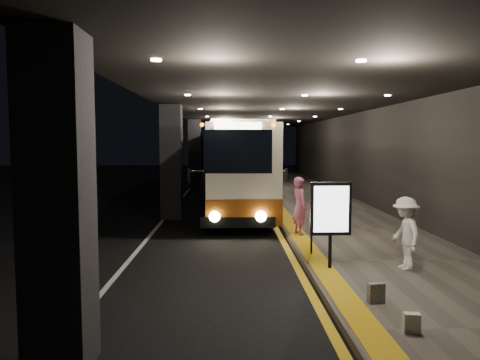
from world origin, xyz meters
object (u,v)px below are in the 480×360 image
object	(u,v)px
coach_second	(233,161)
info_sign	(331,210)
bag_polka	(376,293)
coach_third	(231,153)
stanchion_post	(312,234)
passenger_boarding	(299,206)
coach_main	(235,171)
passenger_waiting_white	(405,233)
bag_plain	(412,323)

from	to	relation	value
coach_second	info_sign	world-z (taller)	coach_second
bag_polka	coach_third	bearing A→B (deg)	93.66
stanchion_post	passenger_boarding	bearing A→B (deg)	88.46
coach_main	passenger_waiting_white	distance (m)	10.37
coach_main	info_sign	size ratio (longest dim) A/B	5.96
coach_third	bag_polka	distance (m)	39.01
coach_third	passenger_boarding	world-z (taller)	coach_third
coach_main	coach_second	size ratio (longest dim) A/B	0.99
passenger_waiting_white	info_sign	world-z (taller)	info_sign
bag_polka	info_sign	bearing A→B (deg)	98.18
coach_second	bag_plain	distance (m)	22.72
coach_third	coach_main	bearing A→B (deg)	-88.17
coach_second	stanchion_post	world-z (taller)	coach_second
bag_polka	passenger_waiting_white	bearing A→B (deg)	58.61
coach_main	bag_polka	bearing A→B (deg)	-80.84
bag_polka	stanchion_post	xyz separation A→B (m)	(-0.51, 3.62, 0.33)
coach_second	passenger_waiting_white	xyz separation A→B (m)	(3.67, -19.08, -0.79)
coach_second	bag_plain	world-z (taller)	coach_second
bag_polka	stanchion_post	bearing A→B (deg)	98.09
coach_second	coach_third	bearing A→B (deg)	92.81
coach_second	info_sign	distance (m)	19.08
bag_polka	info_sign	world-z (taller)	info_sign
passenger_waiting_white	coach_second	bearing A→B (deg)	-172.24
passenger_boarding	bag_polka	world-z (taller)	passenger_boarding
coach_third	stanchion_post	size ratio (longest dim) A/B	12.15
coach_third	passenger_waiting_white	world-z (taller)	coach_third
info_sign	stanchion_post	world-z (taller)	info_sign
passenger_boarding	info_sign	size ratio (longest dim) A/B	0.91
coach_third	passenger_boarding	bearing A→B (deg)	-84.92
coach_third	passenger_boarding	size ratio (longest dim) A/B	6.93
coach_main	bag_plain	distance (m)	13.44
coach_main	coach_second	bearing A→B (deg)	88.08
coach_third	bag_plain	distance (m)	40.30
coach_third	passenger_boarding	xyz separation A→B (m)	(2.04, -32.77, -0.81)
bag_polka	info_sign	size ratio (longest dim) A/B	0.18
coach_main	info_sign	xyz separation A→B (m)	(2.01, -9.56, -0.26)
passenger_waiting_white	stanchion_post	distance (m)	2.36
coach_third	bag_polka	bearing A→B (deg)	-84.83
coach_third	info_sign	world-z (taller)	coach_third
coach_second	stanchion_post	xyz separation A→B (m)	(1.83, -17.63, -1.10)
passenger_boarding	info_sign	xyz separation A→B (m)	(0.12, -3.85, 0.43)
bag_plain	stanchion_post	distance (m)	4.96
bag_polka	passenger_boarding	bearing A→B (deg)	94.17
coach_main	passenger_waiting_white	bearing A→B (deg)	-71.28
coach_second	coach_third	xyz separation A→B (m)	(-0.14, 17.65, 0.08)
passenger_boarding	bag_plain	world-z (taller)	passenger_boarding
passenger_waiting_white	passenger_boarding	bearing A→B (deg)	-159.06
coach_third	passenger_boarding	distance (m)	32.84
coach_third	passenger_waiting_white	distance (m)	36.94
coach_main	bag_polka	size ratio (longest dim) A/B	32.37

